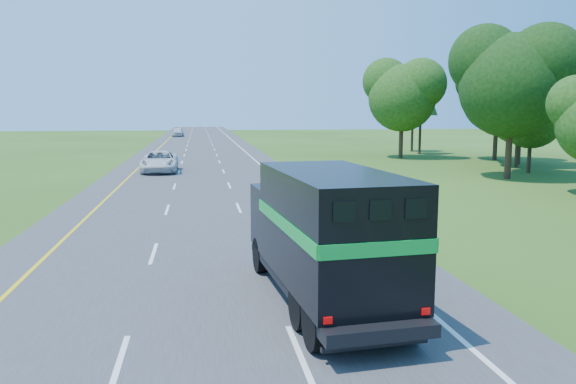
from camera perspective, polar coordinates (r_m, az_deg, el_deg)
name	(u,v)px	position (r m, az deg, el deg)	size (l,w,h in m)	color
road	(201,168)	(50.18, -8.81, 2.39)	(15.00, 260.00, 0.04)	#38383A
lane_markings	(201,168)	(50.18, -8.82, 2.42)	(11.15, 260.00, 0.01)	yellow
horse_truck	(325,232)	(14.57, 3.74, -4.12)	(3.14, 8.21, 3.56)	black
white_suv	(160,161)	(47.62, -12.91, 3.04)	(2.88, 6.24, 1.73)	silver
far_car	(178,132)	(112.97, -11.12, 5.99)	(2.04, 5.08, 1.73)	silver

